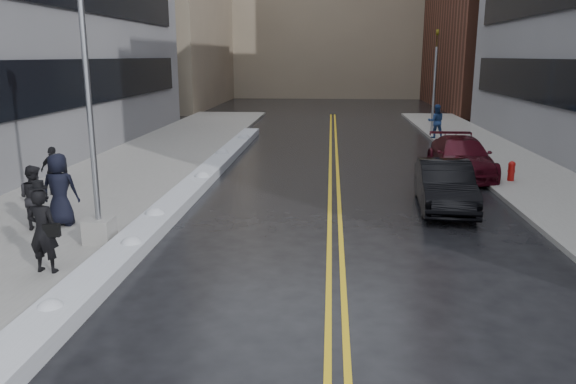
% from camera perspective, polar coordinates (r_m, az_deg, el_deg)
% --- Properties ---
extents(ground, '(160.00, 160.00, 0.00)m').
position_cam_1_polar(ground, '(11.97, -7.30, -9.21)').
color(ground, black).
rests_on(ground, ground).
extents(sidewalk_west, '(5.50, 50.00, 0.15)m').
position_cam_1_polar(sidewalk_west, '(22.77, -16.54, 1.55)').
color(sidewalk_west, gray).
rests_on(sidewalk_west, ground).
extents(sidewalk_east, '(4.00, 50.00, 0.15)m').
position_cam_1_polar(sidewalk_east, '(22.63, 24.06, 0.85)').
color(sidewalk_east, gray).
rests_on(sidewalk_east, ground).
extents(lane_line_left, '(0.12, 50.00, 0.01)m').
position_cam_1_polar(lane_line_left, '(21.30, 4.30, 1.08)').
color(lane_line_left, gold).
rests_on(lane_line_left, ground).
extents(lane_line_right, '(0.12, 50.00, 0.01)m').
position_cam_1_polar(lane_line_right, '(21.30, 5.11, 1.07)').
color(lane_line_right, gold).
rests_on(lane_line_right, ground).
extents(snow_ridge, '(0.90, 30.00, 0.34)m').
position_cam_1_polar(snow_ridge, '(19.90, -9.67, 0.51)').
color(snow_ridge, silver).
rests_on(snow_ridge, ground).
extents(building_west_far, '(14.00, 22.00, 18.00)m').
position_cam_1_polar(building_west_far, '(57.78, -14.33, 17.60)').
color(building_west_far, gray).
rests_on(building_west_far, ground).
extents(building_far, '(36.00, 16.00, 22.00)m').
position_cam_1_polar(building_far, '(71.08, 4.28, 18.78)').
color(building_far, gray).
rests_on(building_far, ground).
extents(lamppost, '(0.65, 0.65, 7.62)m').
position_cam_1_polar(lamppost, '(14.13, -19.24, 4.36)').
color(lamppost, gray).
rests_on(lamppost, sidewalk_west).
extents(fire_hydrant, '(0.26, 0.26, 0.73)m').
position_cam_1_polar(fire_hydrant, '(22.22, 21.75, 2.10)').
color(fire_hydrant, maroon).
rests_on(fire_hydrant, sidewalk_east).
extents(traffic_signal, '(0.16, 0.20, 6.00)m').
position_cam_1_polar(traffic_signal, '(35.36, 14.68, 11.24)').
color(traffic_signal, gray).
rests_on(traffic_signal, sidewalk_east).
extents(pedestrian_fedora, '(0.70, 0.50, 1.82)m').
position_cam_1_polar(pedestrian_fedora, '(12.86, -23.63, -3.63)').
color(pedestrian_fedora, black).
rests_on(pedestrian_fedora, sidewalk_west).
extents(pedestrian_b, '(1.00, 0.87, 1.73)m').
position_cam_1_polar(pedestrian_b, '(16.16, -24.35, -0.51)').
color(pedestrian_b, black).
rests_on(pedestrian_b, sidewalk_west).
extents(pedestrian_c, '(0.99, 0.66, 1.97)m').
position_cam_1_polar(pedestrian_c, '(16.25, -22.18, 0.22)').
color(pedestrian_c, black).
rests_on(pedestrian_c, sidewalk_west).
extents(pedestrian_d, '(0.99, 0.54, 1.61)m').
position_cam_1_polar(pedestrian_d, '(19.98, -22.69, 2.00)').
color(pedestrian_d, black).
rests_on(pedestrian_d, sidewalk_west).
extents(pedestrian_east, '(0.92, 0.72, 1.86)m').
position_cam_1_polar(pedestrian_east, '(32.59, 14.80, 6.96)').
color(pedestrian_east, navy).
rests_on(pedestrian_east, sidewalk_east).
extents(car_black, '(1.85, 4.55, 1.47)m').
position_cam_1_polar(car_black, '(18.02, 15.63, 0.66)').
color(car_black, black).
rests_on(car_black, ground).
extents(car_maroon, '(2.16, 5.16, 1.49)m').
position_cam_1_polar(car_maroon, '(23.24, 17.17, 3.43)').
color(car_maroon, '#400A15').
rests_on(car_maroon, ground).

